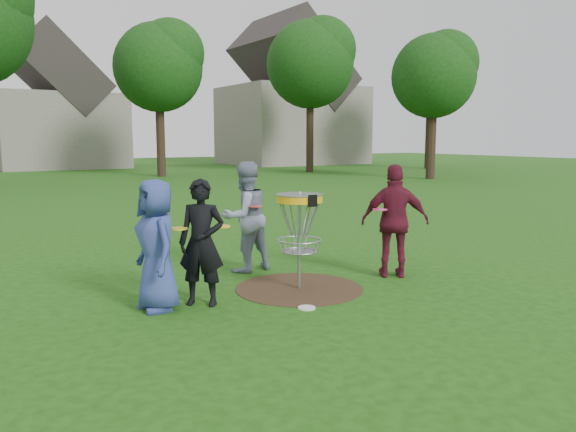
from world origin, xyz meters
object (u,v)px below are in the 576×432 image
player_maroon (395,221)px  disc_golf_basket (299,217)px  player_blue (157,245)px  player_grey (245,217)px  player_black (202,243)px

player_maroon → disc_golf_basket: bearing=28.7°
player_blue → player_grey: (1.86, 1.23, 0.06)m
player_black → disc_golf_basket: bearing=39.4°
player_black → player_maroon: 3.07m
player_blue → player_black: (0.55, -0.10, -0.01)m
disc_golf_basket → player_black: bearing=179.4°
player_maroon → disc_golf_basket: size_ratio=1.25×
player_blue → disc_golf_basket: bearing=84.5°
player_blue → disc_golf_basket: size_ratio=1.17×
player_blue → player_grey: player_grey is taller
player_black → player_maroon: (3.06, -0.20, 0.06)m
player_black → player_maroon: bearing=36.2°
player_blue → disc_golf_basket: player_blue is taller
player_maroon → player_grey: bearing=-6.0°
player_black → disc_golf_basket: player_black is taller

